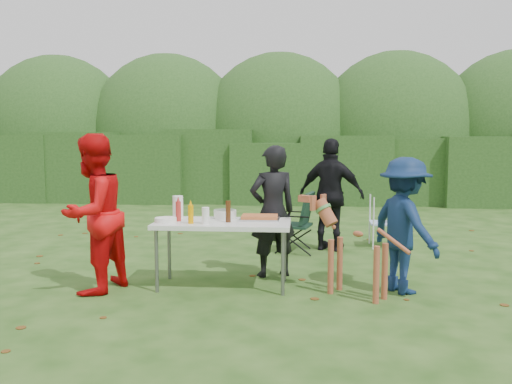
# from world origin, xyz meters

# --- Properties ---
(ground) EXTENTS (80.00, 80.00, 0.00)m
(ground) POSITION_xyz_m (0.00, 0.00, 0.00)
(ground) COLOR #1E4211
(hedge_row) EXTENTS (22.00, 1.40, 1.70)m
(hedge_row) POSITION_xyz_m (0.00, 8.00, 0.85)
(hedge_row) COLOR #23471C
(hedge_row) RESTS_ON ground
(shrub_backdrop) EXTENTS (20.00, 2.60, 3.20)m
(shrub_backdrop) POSITION_xyz_m (0.00, 9.60, 1.60)
(shrub_backdrop) COLOR #3D6628
(shrub_backdrop) RESTS_ON ground
(folding_table) EXTENTS (1.50, 0.70, 0.74)m
(folding_table) POSITION_xyz_m (-0.24, 0.27, 0.69)
(folding_table) COLOR silver
(folding_table) RESTS_ON ground
(person_cook) EXTENTS (0.68, 0.58, 1.58)m
(person_cook) POSITION_xyz_m (0.29, 0.78, 0.79)
(person_cook) COLOR black
(person_cook) RESTS_ON ground
(person_red_jacket) EXTENTS (0.88, 0.99, 1.71)m
(person_red_jacket) POSITION_xyz_m (-1.60, -0.04, 0.86)
(person_red_jacket) COLOR red
(person_red_jacket) RESTS_ON ground
(person_black_puffy) EXTENTS (1.05, 0.70, 1.65)m
(person_black_puffy) POSITION_xyz_m (1.07, 2.33, 0.83)
(person_black_puffy) COLOR black
(person_black_puffy) RESTS_ON ground
(child) EXTENTS (0.95, 1.09, 1.46)m
(child) POSITION_xyz_m (1.73, 0.22, 0.73)
(child) COLOR #0F2349
(child) RESTS_ON ground
(dog) EXTENTS (1.12, 0.96, 1.02)m
(dog) POSITION_xyz_m (1.22, 0.02, 0.51)
(dog) COLOR #A05032
(dog) RESTS_ON ground
(camping_chair) EXTENTS (0.67, 0.67, 0.89)m
(camping_chair) POSITION_xyz_m (0.51, 2.18, 0.44)
(camping_chair) COLOR #163123
(camping_chair) RESTS_ON ground
(lawn_chair) EXTENTS (0.49, 0.49, 0.80)m
(lawn_chair) POSITION_xyz_m (1.90, 2.64, 0.40)
(lawn_chair) COLOR #5D80DF
(lawn_chair) RESTS_ON ground
(food_tray) EXTENTS (0.45, 0.30, 0.02)m
(food_tray) POSITION_xyz_m (0.16, 0.41, 0.75)
(food_tray) COLOR #B7B7BA
(food_tray) RESTS_ON folding_table
(focaccia_bread) EXTENTS (0.40, 0.26, 0.04)m
(focaccia_bread) POSITION_xyz_m (0.16, 0.41, 0.78)
(focaccia_bread) COLOR #BC6030
(focaccia_bread) RESTS_ON food_tray
(mustard_bottle) EXTENTS (0.06, 0.06, 0.20)m
(mustard_bottle) POSITION_xyz_m (-0.57, 0.10, 0.84)
(mustard_bottle) COLOR #ED9D00
(mustard_bottle) RESTS_ON folding_table
(ketchup_bottle) EXTENTS (0.06, 0.06, 0.22)m
(ketchup_bottle) POSITION_xyz_m (-0.74, 0.25, 0.85)
(ketchup_bottle) COLOR #B12A26
(ketchup_bottle) RESTS_ON folding_table
(beer_bottle) EXTENTS (0.06, 0.06, 0.24)m
(beer_bottle) POSITION_xyz_m (-0.17, 0.22, 0.86)
(beer_bottle) COLOR #47230F
(beer_bottle) RESTS_ON folding_table
(paper_towel_roll) EXTENTS (0.12, 0.12, 0.26)m
(paper_towel_roll) POSITION_xyz_m (-0.79, 0.45, 0.87)
(paper_towel_roll) COLOR white
(paper_towel_roll) RESTS_ON folding_table
(cup_stack) EXTENTS (0.08, 0.08, 0.18)m
(cup_stack) POSITION_xyz_m (-0.40, 0.09, 0.83)
(cup_stack) COLOR white
(cup_stack) RESTS_ON folding_table
(pasta_bowl) EXTENTS (0.26, 0.26, 0.10)m
(pasta_bowl) POSITION_xyz_m (-0.25, 0.49, 0.79)
(pasta_bowl) COLOR silver
(pasta_bowl) RESTS_ON folding_table
(plate_stack) EXTENTS (0.24, 0.24, 0.05)m
(plate_stack) POSITION_xyz_m (-0.86, 0.16, 0.77)
(plate_stack) COLOR white
(plate_stack) RESTS_ON folding_table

